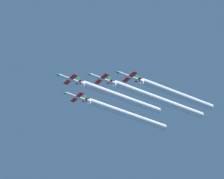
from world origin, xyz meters
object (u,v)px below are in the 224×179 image
at_px(jet_lead, 69,79).
at_px(jet_outer_left, 128,76).
at_px(jet_right_wingman, 75,96).
at_px(jet_left_wingman, 100,78).

relative_size(jet_lead, jet_outer_left, 1.00).
relative_size(jet_lead, jet_right_wingman, 1.00).
distance_m(jet_lead, jet_outer_left, 24.12).
bearing_deg(jet_left_wingman, jet_lead, 45.35).
bearing_deg(jet_right_wingman, jet_outer_left, -161.54).
bearing_deg(jet_right_wingman, jet_lead, 135.34).
distance_m(jet_left_wingman, jet_outer_left, 11.38).
distance_m(jet_lead, jet_left_wingman, 12.75).
height_order(jet_lead, jet_outer_left, jet_lead).
height_order(jet_lead, jet_right_wingman, jet_lead).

